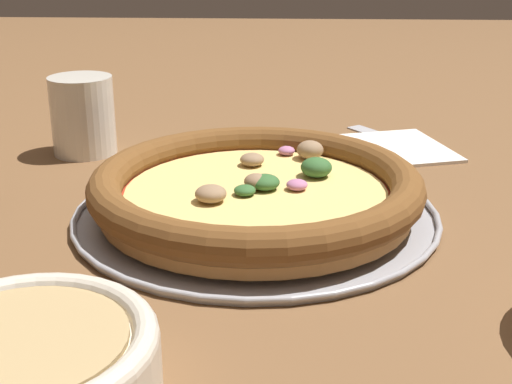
% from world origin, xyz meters
% --- Properties ---
extents(ground_plane, '(3.00, 3.00, 0.00)m').
position_xyz_m(ground_plane, '(0.00, 0.00, 0.00)').
color(ground_plane, brown).
extents(pizza_tray, '(0.34, 0.34, 0.01)m').
position_xyz_m(pizza_tray, '(0.00, 0.00, 0.00)').
color(pizza_tray, '#9E9EA3').
rests_on(pizza_tray, ground_plane).
extents(pizza, '(0.31, 0.31, 0.04)m').
position_xyz_m(pizza, '(0.00, -0.00, 0.03)').
color(pizza, '#BC7F42').
rests_on(pizza, pizza_tray).
extents(bowl_near, '(0.16, 0.16, 0.05)m').
position_xyz_m(bowl_near, '(-0.28, 0.12, 0.03)').
color(bowl_near, beige).
rests_on(bowl_near, ground_plane).
extents(drinking_cup, '(0.07, 0.07, 0.09)m').
position_xyz_m(drinking_cup, '(0.19, 0.21, 0.05)').
color(drinking_cup, silver).
rests_on(drinking_cup, ground_plane).
extents(napkin, '(0.16, 0.14, 0.01)m').
position_xyz_m(napkin, '(0.22, -0.17, 0.00)').
color(napkin, white).
rests_on(napkin, ground_plane).
extents(fork, '(0.16, 0.13, 0.00)m').
position_xyz_m(fork, '(0.26, -0.17, 0.00)').
color(fork, '#B7B7BC').
rests_on(fork, ground_plane).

